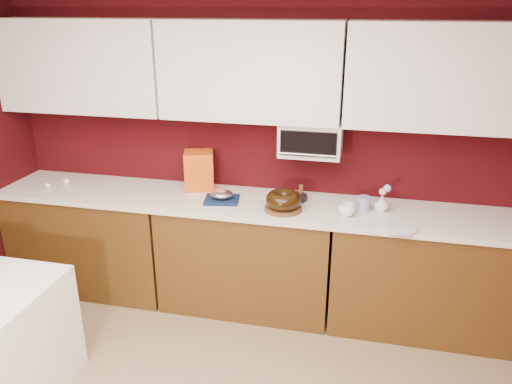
{
  "coord_description": "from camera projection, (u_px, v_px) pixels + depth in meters",
  "views": [
    {
      "loc": [
        0.85,
        -1.46,
        2.32
      ],
      "look_at": [
        0.1,
        1.84,
        1.02
      ],
      "focal_mm": 35.0,
      "sensor_mm": 36.0,
      "label": 1
    }
  ],
  "objects": [
    {
      "name": "upper_cabinet_right",
      "position": [
        447.0,
        77.0,
        3.29
      ],
      "size": [
        1.31,
        0.33,
        0.7
      ],
      "primitive_type": "cube",
      "color": "white",
      "rests_on": "wall_back"
    },
    {
      "name": "foil_ham_nest",
      "position": [
        222.0,
        194.0,
        3.76
      ],
      "size": [
        0.19,
        0.17,
        0.06
      ],
      "primitive_type": "ellipsoid",
      "rotation": [
        0.0,
        0.0,
        0.14
      ],
      "color": "silver",
      "rests_on": "navy_towel"
    },
    {
      "name": "flower_blue",
      "position": [
        387.0,
        188.0,
        3.55
      ],
      "size": [
        0.05,
        0.05,
        0.05
      ],
      "primitive_type": "sphere",
      "color": "#91BFE8",
      "rests_on": "flower_vase"
    },
    {
      "name": "pandoro_box",
      "position": [
        199.0,
        170.0,
        3.98
      ],
      "size": [
        0.28,
        0.26,
        0.31
      ],
      "primitive_type": "cube",
      "rotation": [
        0.0,
        0.0,
        0.3
      ],
      "color": "red",
      "rests_on": "countertop"
    },
    {
      "name": "toaster_oven",
      "position": [
        311.0,
        138.0,
        3.66
      ],
      "size": [
        0.45,
        0.3,
        0.25
      ],
      "primitive_type": "cube",
      "color": "white",
      "rests_on": "upper_cabinet_center"
    },
    {
      "name": "navy_towel",
      "position": [
        222.0,
        200.0,
        3.78
      ],
      "size": [
        0.29,
        0.26,
        0.02
      ],
      "primitive_type": "cube",
      "rotation": [
        0.0,
        0.0,
        0.17
      ],
      "color": "#122144",
      "rests_on": "countertop"
    },
    {
      "name": "flower_vase",
      "position": [
        382.0,
        203.0,
        3.58
      ],
      "size": [
        0.11,
        0.11,
        0.13
      ],
      "primitive_type": "imported",
      "rotation": [
        0.0,
        0.0,
        0.3
      ],
      "color": "silver",
      "rests_on": "countertop"
    },
    {
      "name": "flower_pink",
      "position": [
        383.0,
        192.0,
        3.55
      ],
      "size": [
        0.05,
        0.05,
        0.05
      ],
      "primitive_type": "sphere",
      "color": "pink",
      "rests_on": "flower_vase"
    },
    {
      "name": "base_cabinet_left",
      "position": [
        94.0,
        239.0,
        4.22
      ],
      "size": [
        1.31,
        0.58,
        0.86
      ],
      "primitive_type": "cube",
      "color": "#503210",
      "rests_on": "floor"
    },
    {
      "name": "upper_cabinet_center",
      "position": [
        251.0,
        71.0,
        3.57
      ],
      "size": [
        1.31,
        0.33,
        0.7
      ],
      "primitive_type": "cube",
      "color": "white",
      "rests_on": "wall_back"
    },
    {
      "name": "upper_cabinet_left",
      "position": [
        83.0,
        66.0,
        3.85
      ],
      "size": [
        1.31,
        0.33,
        0.7
      ],
      "primitive_type": "cube",
      "color": "white",
      "rests_on": "wall_back"
    },
    {
      "name": "roasted_ham",
      "position": [
        221.0,
        191.0,
        3.76
      ],
      "size": [
        0.11,
        0.1,
        0.06
      ],
      "primitive_type": "ellipsoid",
      "rotation": [
        0.0,
        0.0,
        -0.27
      ],
      "color": "#B45B52",
      "rests_on": "foil_ham_nest"
    },
    {
      "name": "countertop",
      "position": [
        247.0,
        204.0,
        3.79
      ],
      "size": [
        4.0,
        0.62,
        0.04
      ],
      "primitive_type": "cube",
      "color": "silver",
      "rests_on": "base_cabinet_center"
    },
    {
      "name": "dark_pan",
      "position": [
        295.0,
        197.0,
        3.81
      ],
      "size": [
        0.22,
        0.22,
        0.03
      ],
      "primitive_type": "cylinder",
      "rotation": [
        0.0,
        0.0,
        0.19
      ],
      "color": "black",
      "rests_on": "countertop"
    },
    {
      "name": "egg_left",
      "position": [
        48.0,
        185.0,
        4.04
      ],
      "size": [
        0.07,
        0.06,
        0.04
      ],
      "primitive_type": "ellipsoid",
      "rotation": [
        0.0,
        0.0,
        0.43
      ],
      "color": "silver",
      "rests_on": "countertop"
    },
    {
      "name": "egg_right",
      "position": [
        66.0,
        181.0,
        4.13
      ],
      "size": [
        0.06,
        0.05,
        0.05
      ],
      "primitive_type": "ellipsoid",
      "rotation": [
        0.0,
        0.0,
        0.13
      ],
      "color": "white",
      "rests_on": "countertop"
    },
    {
      "name": "base_cabinet_center",
      "position": [
        247.0,
        256.0,
        3.95
      ],
      "size": [
        1.31,
        0.58,
        0.86
      ],
      "primitive_type": "cube",
      "color": "#503210",
      "rests_on": "floor"
    },
    {
      "name": "toaster_oven_handle",
      "position": [
        308.0,
        155.0,
        3.53
      ],
      "size": [
        0.42,
        0.02,
        0.02
      ],
      "primitive_type": "cylinder",
      "rotation": [
        0.0,
        1.57,
        0.0
      ],
      "color": "silver",
      "rests_on": "toaster_oven"
    },
    {
      "name": "base_cabinet_right",
      "position": [
        423.0,
        275.0,
        3.67
      ],
      "size": [
        1.31,
        0.58,
        0.86
      ],
      "primitive_type": "cube",
      "color": "#503210",
      "rests_on": "floor"
    },
    {
      "name": "amber_bottle",
      "position": [
        301.0,
        191.0,
        3.85
      ],
      "size": [
        0.03,
        0.03,
        0.1
      ],
      "primitive_type": "cylinder",
      "rotation": [
        0.0,
        0.0,
        -0.01
      ],
      "color": "brown",
      "rests_on": "countertop"
    },
    {
      "name": "coffee_mug",
      "position": [
        347.0,
        209.0,
        3.5
      ],
      "size": [
        0.14,
        0.14,
        0.11
      ],
      "primitive_type": "imported",
      "rotation": [
        0.0,
        0.0,
        0.61
      ],
      "color": "white",
      "rests_on": "countertop"
    },
    {
      "name": "china_plate",
      "position": [
        400.0,
        227.0,
        3.32
      ],
      "size": [
        0.27,
        0.27,
        0.01
      ],
      "primitive_type": "cylinder",
      "rotation": [
        0.0,
        0.0,
        -0.16
      ],
      "color": "silver",
      "rests_on": "countertop"
    },
    {
      "name": "blue_jar",
      "position": [
        364.0,
        204.0,
        3.59
      ],
      "size": [
        0.11,
        0.11,
        0.11
      ],
      "primitive_type": "cylinder",
      "rotation": [
        0.0,
        0.0,
        -0.3
      ],
      "color": "#1B2C97",
      "rests_on": "countertop"
    },
    {
      "name": "toaster_oven_door",
      "position": [
        308.0,
        144.0,
        3.52
      ],
      "size": [
        0.4,
        0.02,
        0.18
      ],
      "primitive_type": "cube",
      "color": "black",
      "rests_on": "toaster_oven"
    },
    {
      "name": "bundt_cake",
      "position": [
        283.0,
        200.0,
        3.59
      ],
      "size": [
        0.26,
        0.26,
        0.1
      ],
      "primitive_type": "torus",
      "rotation": [
        0.0,
        0.0,
        -0.03
      ],
      "color": "black",
      "rests_on": "cake_base"
    },
    {
      "name": "cake_base",
      "position": [
        283.0,
        209.0,
        3.61
      ],
      "size": [
        0.32,
        0.32,
        0.03
      ],
      "primitive_type": "cylinder",
      "rotation": [
        0.0,
        0.0,
        -0.2
      ],
      "color": "brown",
      "rests_on": "countertop"
    },
    {
      "name": "wall_back",
      "position": [
        256.0,
        146.0,
        3.94
      ],
      "size": [
        4.0,
        0.02,
        2.5
      ],
      "primitive_type": "cube",
      "color": "#39070A",
      "rests_on": "floor"
    }
  ]
}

